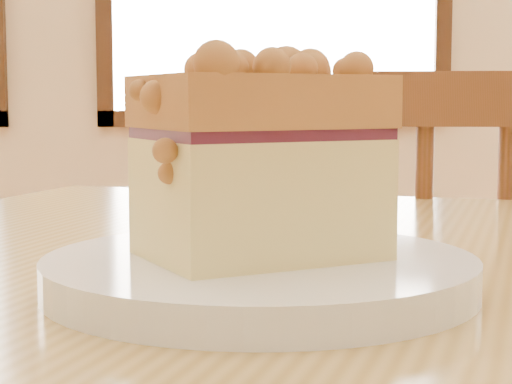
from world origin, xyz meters
TOP-DOWN VIEW (x-y plane):
  - plate at (-0.06, 0.04)m, footprint 0.24×0.24m
  - cake_slice at (-0.06, 0.04)m, footprint 0.15×0.13m

SIDE VIEW (x-z plane):
  - plate at x=-0.06m, z-range 0.75..0.77m
  - cake_slice at x=-0.06m, z-range 0.77..0.88m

